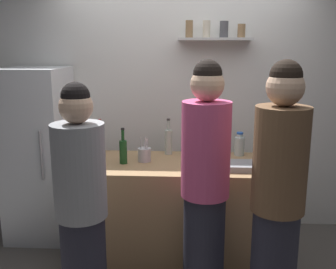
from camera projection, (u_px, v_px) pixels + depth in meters
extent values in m
cube|color=white|center=(181.00, 103.00, 4.02)|extent=(4.80, 0.10, 2.60)
cube|color=silver|center=(215.00, 39.00, 3.70)|extent=(0.71, 0.22, 0.02)
cylinder|color=olive|center=(189.00, 29.00, 3.70)|extent=(0.07, 0.07, 0.16)
cylinder|color=beige|center=(207.00, 29.00, 3.69)|extent=(0.07, 0.07, 0.16)
cylinder|color=#4C4C51|center=(224.00, 29.00, 3.68)|extent=(0.08, 0.08, 0.15)
cylinder|color=olive|center=(241.00, 31.00, 3.67)|extent=(0.07, 0.07, 0.13)
cube|color=silver|center=(39.00, 154.00, 3.81)|extent=(0.58, 0.65, 1.68)
cylinder|color=#99999E|center=(41.00, 156.00, 3.45)|extent=(0.02, 0.02, 0.45)
cube|color=#9E7A51|center=(168.00, 210.00, 3.47)|extent=(1.68, 0.74, 0.89)
cube|color=gray|center=(245.00, 166.00, 3.18)|extent=(0.34, 0.24, 0.05)
cylinder|color=#B2B2B7|center=(144.00, 155.00, 3.39)|extent=(0.12, 0.12, 0.12)
cylinder|color=silver|center=(141.00, 148.00, 3.37)|extent=(0.01, 0.01, 0.17)
cylinder|color=silver|center=(146.00, 147.00, 3.41)|extent=(0.04, 0.02, 0.16)
cylinder|color=silver|center=(148.00, 147.00, 3.38)|extent=(0.01, 0.01, 0.18)
cylinder|color=silver|center=(145.00, 148.00, 3.36)|extent=(0.01, 0.01, 0.19)
cylinder|color=silver|center=(141.00, 148.00, 3.36)|extent=(0.01, 0.02, 0.19)
cylinder|color=silver|center=(144.00, 147.00, 3.39)|extent=(0.02, 0.01, 0.19)
cylinder|color=silver|center=(146.00, 148.00, 3.38)|extent=(0.01, 0.02, 0.16)
cylinder|color=#B2BFB2|center=(168.00, 142.00, 3.61)|extent=(0.07, 0.07, 0.23)
cylinder|color=#B2BFB2|center=(168.00, 125.00, 3.57)|extent=(0.03, 0.03, 0.09)
cylinder|color=#333333|center=(168.00, 119.00, 3.56)|extent=(0.03, 0.03, 0.02)
cylinder|color=#19471E|center=(123.00, 152.00, 3.32)|extent=(0.07, 0.07, 0.20)
cylinder|color=#19471E|center=(123.00, 135.00, 3.29)|extent=(0.03, 0.03, 0.09)
cylinder|color=black|center=(123.00, 129.00, 3.28)|extent=(0.03, 0.03, 0.02)
cylinder|color=#472814|center=(100.00, 141.00, 3.66)|extent=(0.07, 0.07, 0.23)
cylinder|color=#472814|center=(100.00, 125.00, 3.63)|extent=(0.03, 0.03, 0.08)
cylinder|color=maroon|center=(100.00, 120.00, 3.62)|extent=(0.03, 0.03, 0.02)
cylinder|color=black|center=(211.00, 156.00, 3.22)|extent=(0.08, 0.08, 0.20)
cylinder|color=black|center=(211.00, 138.00, 3.19)|extent=(0.03, 0.03, 0.10)
cylinder|color=gold|center=(211.00, 132.00, 3.17)|extent=(0.04, 0.04, 0.02)
cylinder|color=silver|center=(239.00, 146.00, 3.57)|extent=(0.09, 0.09, 0.17)
cylinder|color=silver|center=(240.00, 136.00, 3.55)|extent=(0.05, 0.05, 0.03)
cylinder|color=blue|center=(240.00, 133.00, 3.55)|extent=(0.06, 0.06, 0.02)
cylinder|color=#262633|center=(85.00, 269.00, 2.63)|extent=(0.30, 0.30, 0.78)
cylinder|color=gray|center=(79.00, 171.00, 2.48)|extent=(0.34, 0.34, 0.62)
sphere|color=#D8AD8C|center=(76.00, 107.00, 2.39)|extent=(0.21, 0.21, 0.21)
sphere|color=black|center=(75.00, 96.00, 2.37)|extent=(0.18, 0.18, 0.18)
cylinder|color=#262633|center=(204.00, 249.00, 2.84)|extent=(0.30, 0.30, 0.84)
cylinder|color=#D14C7F|center=(206.00, 150.00, 2.67)|extent=(0.34, 0.34, 0.67)
sphere|color=#D8AD8C|center=(207.00, 84.00, 2.57)|extent=(0.23, 0.23, 0.23)
sphere|color=black|center=(208.00, 74.00, 2.55)|extent=(0.19, 0.19, 0.19)
cylinder|color=#262633|center=(273.00, 269.00, 2.58)|extent=(0.30, 0.30, 0.85)
cylinder|color=brown|center=(280.00, 160.00, 2.41)|extent=(0.34, 0.34, 0.67)
sphere|color=#D8AD8C|center=(285.00, 87.00, 2.31)|extent=(0.23, 0.23, 0.23)
sphere|color=black|center=(286.00, 76.00, 2.29)|extent=(0.20, 0.20, 0.20)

